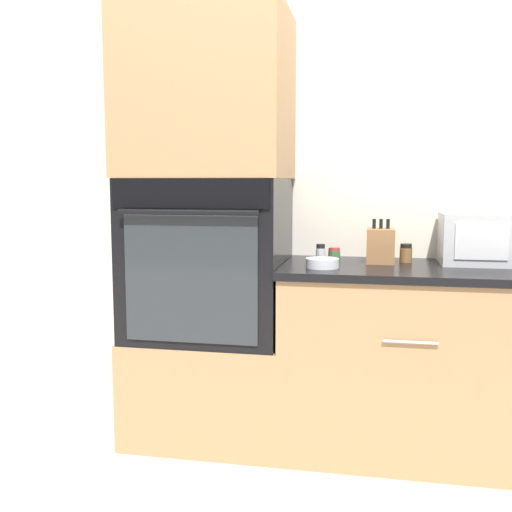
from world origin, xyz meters
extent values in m
plane|color=beige|center=(0.00, 0.00, 0.00)|extent=(12.00, 12.00, 0.00)
cube|color=silver|center=(0.00, 0.63, 1.25)|extent=(8.00, 0.05, 2.50)
cube|color=#A87F56|center=(-0.37, 0.30, 0.25)|extent=(0.75, 0.60, 0.50)
cube|color=black|center=(-0.37, 0.30, 0.88)|extent=(0.72, 0.59, 0.75)
cube|color=black|center=(-0.37, 0.00, 1.19)|extent=(0.69, 0.01, 0.13)
cube|color=#33E54C|center=(-0.37, 0.00, 1.19)|extent=(0.09, 0.00, 0.03)
cube|color=#282D33|center=(-0.37, 0.00, 0.83)|extent=(0.59, 0.01, 0.56)
cylinder|color=black|center=(-0.37, -0.03, 1.11)|extent=(0.61, 0.02, 0.02)
cube|color=#A87F56|center=(-0.37, 0.30, 1.64)|extent=(0.75, 0.60, 0.77)
cube|color=#A87F56|center=(0.55, 0.30, 0.41)|extent=(1.11, 0.60, 0.83)
cube|color=black|center=(0.55, 0.30, 0.85)|extent=(1.13, 0.63, 0.03)
cylinder|color=#B7B7BC|center=(0.55, -0.01, 0.60)|extent=(0.22, 0.01, 0.01)
cube|color=#B2B5BA|center=(0.88, 0.44, 0.98)|extent=(0.36, 0.29, 0.23)
cube|color=silver|center=(0.86, 0.29, 0.98)|extent=(0.22, 0.01, 0.16)
cube|color=olive|center=(0.43, 0.39, 0.94)|extent=(0.13, 0.16, 0.16)
cylinder|color=black|center=(0.40, 0.39, 1.05)|extent=(0.02, 0.02, 0.04)
cylinder|color=black|center=(0.43, 0.39, 1.05)|extent=(0.02, 0.02, 0.04)
cylinder|color=black|center=(0.46, 0.39, 1.05)|extent=(0.02, 0.02, 0.04)
cylinder|color=silver|center=(0.18, 0.17, 0.88)|extent=(0.15, 0.15, 0.04)
cylinder|color=brown|center=(0.55, 0.43, 0.90)|extent=(0.06, 0.06, 0.07)
cylinder|color=black|center=(0.55, 0.43, 0.94)|extent=(0.05, 0.05, 0.02)
cylinder|color=silver|center=(0.16, 0.33, 0.90)|extent=(0.04, 0.04, 0.07)
cylinder|color=black|center=(0.16, 0.33, 0.94)|extent=(0.04, 0.04, 0.02)
cylinder|color=#427047|center=(0.21, 0.45, 0.89)|extent=(0.06, 0.06, 0.05)
cylinder|color=red|center=(0.21, 0.45, 0.92)|extent=(0.05, 0.05, 0.01)
camera|label=1|loc=(0.40, -2.44, 1.24)|focal=42.00mm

